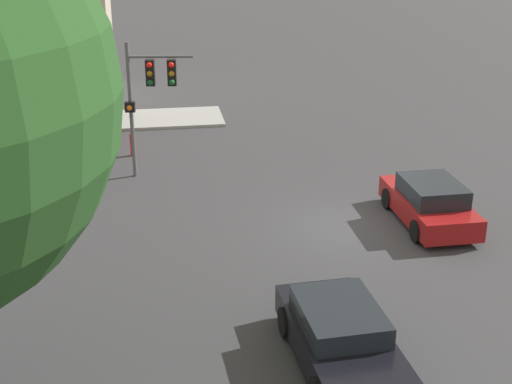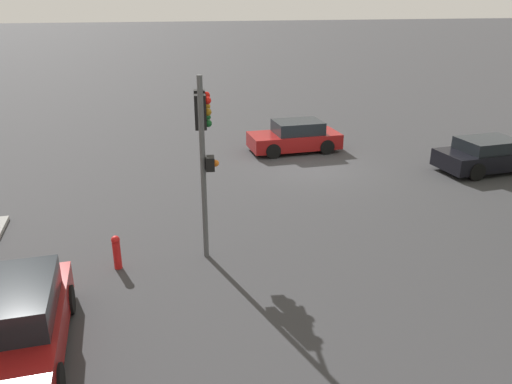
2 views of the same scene
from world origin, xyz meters
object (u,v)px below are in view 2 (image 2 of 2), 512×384
at_px(crossing_car_1, 295,137).
at_px(fire_hydrant, 117,251).
at_px(parked_car_0, 12,326).
at_px(traffic_signal, 203,129).
at_px(crossing_car_0, 489,155).

height_order(crossing_car_1, fire_hydrant, crossing_car_1).
bearing_deg(parked_car_0, fire_hydrant, 147.46).
height_order(parked_car_0, fire_hydrant, parked_car_0).
relative_size(parked_car_0, fire_hydrant, 4.62).
bearing_deg(traffic_signal, parked_car_0, -131.39).
bearing_deg(traffic_signal, crossing_car_1, 64.02).
xyz_separation_m(crossing_car_0, fire_hydrant, (14.56, 4.39, -0.16)).
distance_m(parked_car_0, fire_hydrant, 3.59).
bearing_deg(traffic_signal, crossing_car_0, 24.02).
xyz_separation_m(traffic_signal, crossing_car_1, (-5.43, -8.23, -2.69)).
relative_size(traffic_signal, fire_hydrant, 5.25).
xyz_separation_m(crossing_car_1, parked_car_0, (9.80, 12.05, 0.03)).
relative_size(traffic_signal, parked_car_0, 1.14).
distance_m(traffic_signal, crossing_car_0, 12.91).
xyz_separation_m(traffic_signal, crossing_car_0, (-12.10, -3.60, -2.70)).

